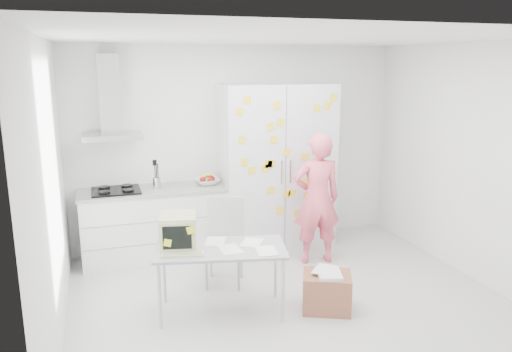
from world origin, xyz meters
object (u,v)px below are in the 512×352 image
object	(u,v)px
cardboard_box	(327,291)
chair	(225,235)
desk	(194,239)
person	(317,199)

from	to	relation	value
cardboard_box	chair	bearing A→B (deg)	129.36
desk	cardboard_box	world-z (taller)	desk
person	chair	bearing A→B (deg)	15.83
chair	person	bearing A→B (deg)	30.81
person	desk	bearing A→B (deg)	31.94
person	chair	size ratio (longest dim) A/B	1.68
person	chair	distance (m)	1.28
desk	cardboard_box	bearing A→B (deg)	-4.01
person	cardboard_box	world-z (taller)	person
chair	cardboard_box	xyz separation A→B (m)	(0.81, -0.99, -0.35)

